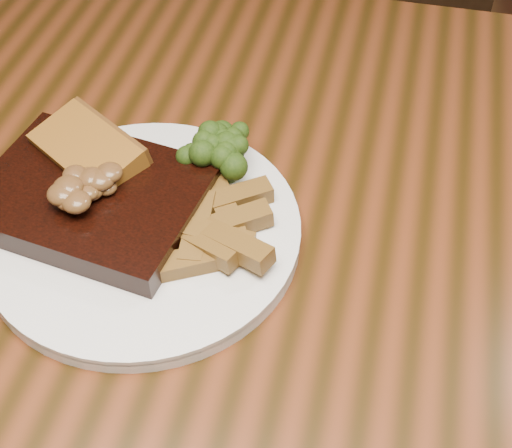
{
  "coord_description": "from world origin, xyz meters",
  "views": [
    {
      "loc": [
        0.09,
        -0.38,
        1.22
      ],
      "look_at": [
        -0.0,
        0.01,
        0.78
      ],
      "focal_mm": 50.0,
      "sensor_mm": 36.0,
      "label": 1
    }
  ],
  "objects": [
    {
      "name": "dining_table",
      "position": [
        0.0,
        0.0,
        0.66
      ],
      "size": [
        1.6,
        0.9,
        0.75
      ],
      "color": "#502310",
      "rests_on": "ground"
    },
    {
      "name": "chair_far",
      "position": [
        -0.01,
        0.66,
        0.45
      ],
      "size": [
        0.49,
        0.49,
        0.83
      ],
      "rotation": [
        0.0,
        0.0,
        3.46
      ],
      "color": "black",
      "rests_on": "ground"
    },
    {
      "name": "plate",
      "position": [
        -0.1,
        0.0,
        0.76
      ],
      "size": [
        0.31,
        0.31,
        0.01
      ],
      "primitive_type": "cylinder",
      "rotation": [
        0.0,
        0.0,
        -0.15
      ],
      "color": "silver",
      "rests_on": "dining_table"
    },
    {
      "name": "steak",
      "position": [
        -0.15,
        0.01,
        0.78
      ],
      "size": [
        0.21,
        0.17,
        0.03
      ],
      "primitive_type": "cube",
      "rotation": [
        0.0,
        0.0,
        -0.15
      ],
      "color": "black",
      "rests_on": "plate"
    },
    {
      "name": "steak_bone",
      "position": [
        -0.15,
        -0.05,
        0.77
      ],
      "size": [
        0.15,
        0.04,
        0.02
      ],
      "primitive_type": "cube",
      "rotation": [
        0.0,
        0.0,
        -0.15
      ],
      "color": "#BFB494",
      "rests_on": "plate"
    },
    {
      "name": "mushroom_pile",
      "position": [
        -0.14,
        0.01,
        0.8
      ],
      "size": [
        0.07,
        0.07,
        0.03
      ],
      "primitive_type": null,
      "color": "#55321B",
      "rests_on": "steak"
    },
    {
      "name": "garlic_bread",
      "position": [
        -0.17,
        0.05,
        0.77
      ],
      "size": [
        0.12,
        0.1,
        0.02
      ],
      "primitive_type": "cube",
      "rotation": [
        0.0,
        0.0,
        -0.56
      ],
      "color": "brown",
      "rests_on": "plate"
    },
    {
      "name": "potato_wedges",
      "position": [
        -0.04,
        0.01,
        0.77
      ],
      "size": [
        0.1,
        0.1,
        0.02
      ],
      "primitive_type": null,
      "color": "brown",
      "rests_on": "plate"
    },
    {
      "name": "broccoli_cluster",
      "position": [
        -0.04,
        0.09,
        0.78
      ],
      "size": [
        0.07,
        0.07,
        0.04
      ],
      "primitive_type": null,
      "color": "#273C0D",
      "rests_on": "plate"
    }
  ]
}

